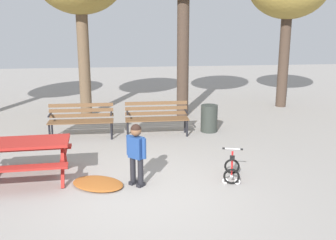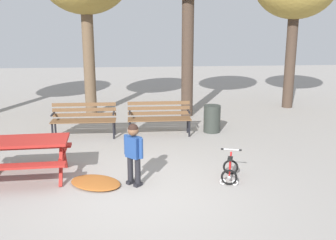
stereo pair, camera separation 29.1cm
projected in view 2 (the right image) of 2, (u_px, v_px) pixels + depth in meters
ground at (139, 194)px, 7.01m from camera, size 36.00×36.00×0.00m
picnic_table at (19, 149)px, 7.55m from camera, size 1.87×1.44×0.79m
park_bench_far_left at (84, 117)px, 10.24m from camera, size 1.60×0.47×0.85m
park_bench_left at (159, 115)px, 10.42m from camera, size 1.60×0.46×0.85m
child_standing at (134, 149)px, 7.25m from camera, size 0.34×0.33×1.15m
kids_bicycle at (230, 170)px, 7.60m from camera, size 0.49×0.62×0.54m
leaf_pile at (96, 183)px, 7.42m from camera, size 1.21×1.13×0.07m
trash_bin at (212, 119)px, 10.70m from camera, size 0.44×0.44×0.71m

